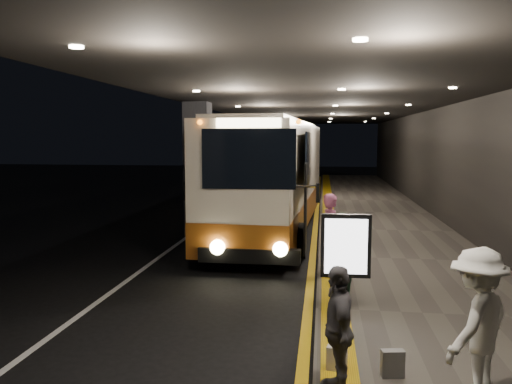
# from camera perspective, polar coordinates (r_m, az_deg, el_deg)

# --- Properties ---
(ground) EXTENTS (90.00, 90.00, 0.00)m
(ground) POSITION_cam_1_polar(r_m,az_deg,el_deg) (12.75, -4.37, -8.55)
(ground) COLOR black
(lane_line_white) EXTENTS (0.12, 50.00, 0.01)m
(lane_line_white) POSITION_cam_1_polar(r_m,az_deg,el_deg) (17.91, -6.69, -4.25)
(lane_line_white) COLOR silver
(lane_line_white) RESTS_ON ground
(kerb_stripe_yellow) EXTENTS (0.18, 50.00, 0.01)m
(kerb_stripe_yellow) POSITION_cam_1_polar(r_m,az_deg,el_deg) (17.36, 6.75, -4.58)
(kerb_stripe_yellow) COLOR gold
(kerb_stripe_yellow) RESTS_ON ground
(sidewalk) EXTENTS (4.50, 50.00, 0.15)m
(sidewalk) POSITION_cam_1_polar(r_m,az_deg,el_deg) (17.48, 14.66, -4.44)
(sidewalk) COLOR #514C44
(sidewalk) RESTS_ON ground
(tactile_strip) EXTENTS (0.50, 50.00, 0.01)m
(tactile_strip) POSITION_cam_1_polar(r_m,az_deg,el_deg) (17.34, 8.41, -4.12)
(tactile_strip) COLOR gold
(tactile_strip) RESTS_ON sidewalk
(terminal_wall) EXTENTS (0.10, 50.00, 6.00)m
(terminal_wall) POSITION_cam_1_polar(r_m,az_deg,el_deg) (17.62, 22.24, 4.96)
(terminal_wall) COLOR black
(terminal_wall) RESTS_ON ground
(support_columns) EXTENTS (0.80, 24.80, 4.40)m
(support_columns) POSITION_cam_1_polar(r_m,az_deg,el_deg) (16.60, -6.63, 2.56)
(support_columns) COLOR black
(support_columns) RESTS_ON ground
(canopy) EXTENTS (9.00, 50.00, 0.40)m
(canopy) POSITION_cam_1_polar(r_m,az_deg,el_deg) (17.11, 7.46, 10.70)
(canopy) COLOR black
(canopy) RESTS_ON support_columns
(coach_main) EXTENTS (3.03, 11.95, 3.69)m
(coach_main) POSITION_cam_1_polar(r_m,az_deg,el_deg) (17.08, 2.05, 1.27)
(coach_main) COLOR beige
(coach_main) RESTS_ON ground
(coach_second) EXTENTS (2.65, 12.01, 3.77)m
(coach_second) POSITION_cam_1_polar(r_m,az_deg,el_deg) (30.77, 4.59, 3.52)
(coach_second) COLOR beige
(coach_second) RESTS_ON ground
(passenger_boarding) EXTENTS (0.58, 0.75, 1.83)m
(passenger_boarding) POSITION_cam_1_polar(r_m,az_deg,el_deg) (11.60, 8.58, -4.68)
(passenger_boarding) COLOR #B1527C
(passenger_boarding) RESTS_ON sidewalk
(passenger_waiting_green) EXTENTS (0.65, 0.89, 1.66)m
(passenger_waiting_green) POSITION_cam_1_polar(r_m,az_deg,el_deg) (9.83, 9.56, -7.19)
(passenger_waiting_green) COLOR #3F7251
(passenger_waiting_green) RESTS_ON sidewalk
(passenger_waiting_white) EXTENTS (1.18, 1.25, 1.82)m
(passenger_waiting_white) POSITION_cam_1_polar(r_m,az_deg,el_deg) (6.63, 23.98, -13.57)
(passenger_waiting_white) COLOR silver
(passenger_waiting_white) RESTS_ON sidewalk
(passenger_waiting_grey) EXTENTS (0.59, 0.98, 1.58)m
(passenger_waiting_grey) POSITION_cam_1_polar(r_m,az_deg,el_deg) (6.33, 9.34, -15.21)
(passenger_waiting_grey) COLOR #57555A
(passenger_waiting_grey) RESTS_ON sidewalk
(bag_polka) EXTENTS (0.31, 0.17, 0.36)m
(bag_polka) POSITION_cam_1_polar(r_m,az_deg,el_deg) (7.07, 15.33, -18.38)
(bag_polka) COLOR black
(bag_polka) RESTS_ON sidewalk
(bag_plain) EXTENTS (0.29, 0.20, 0.33)m
(bag_plain) POSITION_cam_1_polar(r_m,az_deg,el_deg) (7.09, 9.23, -18.27)
(bag_plain) COLOR silver
(bag_plain) RESTS_ON sidewalk
(info_sign) EXTENTS (0.85, 0.14, 1.80)m
(info_sign) POSITION_cam_1_polar(r_m,az_deg,el_deg) (8.74, 10.22, -6.31)
(info_sign) COLOR black
(info_sign) RESTS_ON sidewalk
(stanchion_post) EXTENTS (0.05, 0.05, 1.02)m
(stanchion_post) POSITION_cam_1_polar(r_m,az_deg,el_deg) (11.56, 9.05, -6.80)
(stanchion_post) COLOR black
(stanchion_post) RESTS_ON sidewalk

